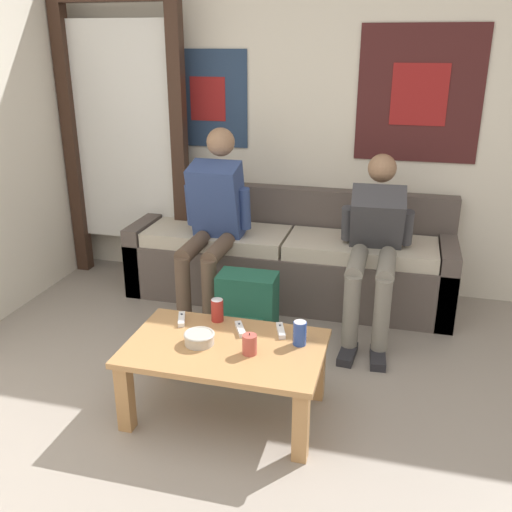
{
  "coord_description": "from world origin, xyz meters",
  "views": [
    {
      "loc": [
        0.68,
        -1.58,
        1.8
      ],
      "look_at": [
        -0.09,
        1.35,
        0.65
      ],
      "focal_mm": 40.0,
      "sensor_mm": 36.0,
      "label": 1
    }
  ],
  "objects_px": {
    "coffee_table": "(225,358)",
    "drink_can_red": "(217,310)",
    "pillar_candle": "(250,344)",
    "game_controller_far_center": "(240,329)",
    "game_controller_near_right": "(281,331)",
    "person_seated_adult": "(213,217)",
    "backpack": "(247,311)",
    "ceramic_bowl": "(199,338)",
    "drink_can_blue": "(300,333)",
    "person_seated_teen": "(375,239)",
    "couch": "(289,260)",
    "game_controller_near_left": "(182,319)"
  },
  "relations": [
    {
      "from": "coffee_table",
      "to": "game_controller_near_left",
      "type": "relative_size",
      "value": 6.63
    },
    {
      "from": "game_controller_far_center",
      "to": "ceramic_bowl",
      "type": "bearing_deg",
      "value": -132.08
    },
    {
      "from": "backpack",
      "to": "game_controller_near_right",
      "type": "bearing_deg",
      "value": -57.98
    },
    {
      "from": "drink_can_red",
      "to": "game_controller_near_left",
      "type": "relative_size",
      "value": 0.84
    },
    {
      "from": "pillar_candle",
      "to": "game_controller_far_center",
      "type": "height_order",
      "value": "pillar_candle"
    },
    {
      "from": "person_seated_teen",
      "to": "drink_can_blue",
      "type": "height_order",
      "value": "person_seated_teen"
    },
    {
      "from": "ceramic_bowl",
      "to": "game_controller_near_right",
      "type": "distance_m",
      "value": 0.42
    },
    {
      "from": "person_seated_teen",
      "to": "ceramic_bowl",
      "type": "height_order",
      "value": "person_seated_teen"
    },
    {
      "from": "couch",
      "to": "person_seated_adult",
      "type": "relative_size",
      "value": 1.87
    },
    {
      "from": "person_seated_teen",
      "to": "backpack",
      "type": "xyz_separation_m",
      "value": [
        -0.72,
        -0.46,
        -0.39
      ]
    },
    {
      "from": "drink_can_blue",
      "to": "drink_can_red",
      "type": "height_order",
      "value": "same"
    },
    {
      "from": "backpack",
      "to": "game_controller_near_right",
      "type": "distance_m",
      "value": 0.64
    },
    {
      "from": "game_controller_near_right",
      "to": "person_seated_teen",
      "type": "bearing_deg",
      "value": 67.88
    },
    {
      "from": "pillar_candle",
      "to": "drink_can_blue",
      "type": "height_order",
      "value": "drink_can_blue"
    },
    {
      "from": "drink_can_red",
      "to": "game_controller_near_left",
      "type": "height_order",
      "value": "drink_can_red"
    },
    {
      "from": "ceramic_bowl",
      "to": "backpack",
      "type": "bearing_deg",
      "value": 86.75
    },
    {
      "from": "person_seated_adult",
      "to": "person_seated_teen",
      "type": "height_order",
      "value": "person_seated_adult"
    },
    {
      "from": "ceramic_bowl",
      "to": "game_controller_near_left",
      "type": "height_order",
      "value": "ceramic_bowl"
    },
    {
      "from": "game_controller_near_right",
      "to": "person_seated_adult",
      "type": "bearing_deg",
      "value": 125.36
    },
    {
      "from": "game_controller_near_left",
      "to": "coffee_table",
      "type": "bearing_deg",
      "value": -31.84
    },
    {
      "from": "ceramic_bowl",
      "to": "game_controller_near_left",
      "type": "xyz_separation_m",
      "value": [
        -0.18,
        0.2,
        -0.02
      ]
    },
    {
      "from": "game_controller_near_left",
      "to": "game_controller_far_center",
      "type": "xyz_separation_m",
      "value": [
        0.33,
        -0.03,
        0.0
      ]
    },
    {
      "from": "coffee_table",
      "to": "backpack",
      "type": "xyz_separation_m",
      "value": [
        -0.09,
        0.72,
        -0.1
      ]
    },
    {
      "from": "person_seated_teen",
      "to": "game_controller_far_center",
      "type": "relative_size",
      "value": 7.65
    },
    {
      "from": "coffee_table",
      "to": "drink_can_red",
      "type": "xyz_separation_m",
      "value": [
        -0.12,
        0.24,
        0.13
      ]
    },
    {
      "from": "person_seated_adult",
      "to": "backpack",
      "type": "xyz_separation_m",
      "value": [
        0.37,
        -0.45,
        -0.45
      ]
    },
    {
      "from": "pillar_candle",
      "to": "game_controller_far_center",
      "type": "relative_size",
      "value": 0.77
    },
    {
      "from": "person_seated_adult",
      "to": "game_controller_near_right",
      "type": "relative_size",
      "value": 8.47
    },
    {
      "from": "ceramic_bowl",
      "to": "drink_can_red",
      "type": "distance_m",
      "value": 0.26
    },
    {
      "from": "ceramic_bowl",
      "to": "drink_can_blue",
      "type": "distance_m",
      "value": 0.5
    },
    {
      "from": "person_seated_adult",
      "to": "ceramic_bowl",
      "type": "height_order",
      "value": "person_seated_adult"
    },
    {
      "from": "coffee_table",
      "to": "drink_can_red",
      "type": "relative_size",
      "value": 7.86
    },
    {
      "from": "couch",
      "to": "ceramic_bowl",
      "type": "bearing_deg",
      "value": -95.46
    },
    {
      "from": "drink_can_red",
      "to": "game_controller_near_left",
      "type": "xyz_separation_m",
      "value": [
        -0.18,
        -0.06,
        -0.05
      ]
    },
    {
      "from": "couch",
      "to": "game_controller_near_right",
      "type": "bearing_deg",
      "value": -80.33
    },
    {
      "from": "person_seated_adult",
      "to": "drink_can_blue",
      "type": "distance_m",
      "value": 1.35
    },
    {
      "from": "couch",
      "to": "drink_can_blue",
      "type": "height_order",
      "value": "couch"
    },
    {
      "from": "person_seated_adult",
      "to": "drink_can_red",
      "type": "height_order",
      "value": "person_seated_adult"
    },
    {
      "from": "person_seated_teen",
      "to": "backpack",
      "type": "bearing_deg",
      "value": -147.41
    },
    {
      "from": "ceramic_bowl",
      "to": "drink_can_blue",
      "type": "relative_size",
      "value": 1.25
    },
    {
      "from": "ceramic_bowl",
      "to": "person_seated_adult",
      "type": "bearing_deg",
      "value": 105.31
    },
    {
      "from": "couch",
      "to": "drink_can_red",
      "type": "height_order",
      "value": "couch"
    },
    {
      "from": "couch",
      "to": "person_seated_adult",
      "type": "height_order",
      "value": "person_seated_adult"
    },
    {
      "from": "backpack",
      "to": "pillar_candle",
      "type": "bearing_deg",
      "value": -73.55
    },
    {
      "from": "ceramic_bowl",
      "to": "drink_can_blue",
      "type": "height_order",
      "value": "drink_can_blue"
    },
    {
      "from": "drink_can_red",
      "to": "person_seated_teen",
      "type": "bearing_deg",
      "value": 50.98
    },
    {
      "from": "drink_can_red",
      "to": "game_controller_far_center",
      "type": "distance_m",
      "value": 0.18
    },
    {
      "from": "backpack",
      "to": "ceramic_bowl",
      "type": "distance_m",
      "value": 0.76
    },
    {
      "from": "couch",
      "to": "pillar_candle",
      "type": "distance_m",
      "value": 1.55
    },
    {
      "from": "backpack",
      "to": "drink_can_blue",
      "type": "height_order",
      "value": "drink_can_blue"
    }
  ]
}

